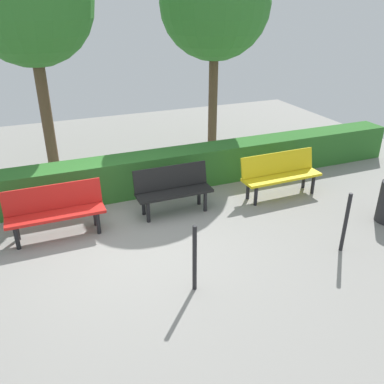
% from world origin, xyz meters
% --- Properties ---
extents(ground_plane, '(16.00, 16.00, 0.00)m').
position_xyz_m(ground_plane, '(0.00, 0.00, 0.00)').
color(ground_plane, gray).
extents(bench_yellow, '(1.65, 0.49, 0.86)m').
position_xyz_m(bench_yellow, '(-3.19, -0.58, 0.48)').
color(bench_yellow, yellow).
rests_on(bench_yellow, ground_plane).
extents(bench_black, '(1.41, 0.46, 0.86)m').
position_xyz_m(bench_black, '(-0.97, -0.72, 0.48)').
color(bench_black, black).
rests_on(bench_black, ground_plane).
extents(bench_red, '(1.58, 0.45, 0.86)m').
position_xyz_m(bench_red, '(1.12, -0.67, 0.48)').
color(bench_red, red).
rests_on(bench_red, ground_plane).
extents(hedge_row, '(11.56, 0.63, 0.78)m').
position_xyz_m(hedge_row, '(-0.96, -1.76, 0.39)').
color(hedge_row, '#2D6B28').
rests_on(hedge_row, ground_plane).
extents(tree_near, '(2.64, 2.64, 4.85)m').
position_xyz_m(tree_near, '(-3.21, -3.87, 3.51)').
color(tree_near, brown).
rests_on(tree_near, ground_plane).
extents(tree_mid, '(2.59, 2.59, 4.89)m').
position_xyz_m(tree_mid, '(0.91, -3.80, 3.57)').
color(tree_mid, brown).
rests_on(tree_mid, ground_plane).
extents(railing_post_near, '(0.06, 0.06, 1.00)m').
position_xyz_m(railing_post_near, '(-2.99, 1.52, 0.50)').
color(railing_post_near, black).
rests_on(railing_post_near, ground_plane).
extents(railing_post_mid, '(0.06, 0.06, 1.00)m').
position_xyz_m(railing_post_mid, '(-0.47, 1.52, 0.50)').
color(railing_post_mid, black).
rests_on(railing_post_mid, ground_plane).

